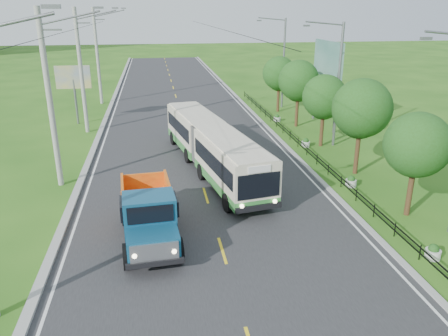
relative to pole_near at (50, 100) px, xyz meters
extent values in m
plane|color=#245714|center=(8.26, -9.00, -5.09)|extent=(240.00, 240.00, 0.00)
cube|color=#28282B|center=(8.26, 11.00, -5.08)|extent=(14.00, 120.00, 0.02)
cube|color=#9E9E99|center=(1.06, 11.00, -5.02)|extent=(0.40, 120.00, 0.15)
cube|color=#9E9E99|center=(15.41, 11.00, -5.04)|extent=(0.30, 120.00, 0.10)
cube|color=silver|center=(1.61, 11.00, -5.07)|extent=(0.12, 120.00, 0.00)
cube|color=silver|center=(14.91, 11.00, -5.07)|extent=(0.12, 120.00, 0.00)
cube|color=yellow|center=(8.26, -9.00, -5.07)|extent=(0.12, 2.20, 0.00)
cube|color=black|center=(16.26, 5.00, -4.79)|extent=(0.04, 40.00, 0.60)
cube|color=slate|center=(3.06, -12.00, 4.81)|extent=(0.50, 0.18, 0.12)
cylinder|color=gray|center=(-0.04, 0.00, -0.09)|extent=(0.32, 0.32, 10.00)
cube|color=slate|center=(0.46, 0.00, 3.71)|extent=(1.20, 0.10, 0.10)
cube|color=slate|center=(3.06, 0.00, 4.81)|extent=(0.50, 0.18, 0.12)
cylinder|color=gray|center=(-0.04, 12.00, -0.09)|extent=(0.32, 0.32, 10.00)
cube|color=slate|center=(0.46, 12.00, 3.71)|extent=(1.20, 0.10, 0.10)
cube|color=slate|center=(3.06, 12.00, 4.81)|extent=(0.50, 0.18, 0.12)
cylinder|color=gray|center=(-0.04, 24.00, -0.09)|extent=(0.32, 0.32, 10.00)
cube|color=slate|center=(0.46, 24.00, 3.71)|extent=(1.20, 0.10, 0.10)
cube|color=slate|center=(3.06, 24.00, 4.81)|extent=(0.50, 0.18, 0.12)
cylinder|color=#382314|center=(18.06, -7.00, -3.61)|extent=(0.28, 0.28, 2.97)
sphere|color=#214C15|center=(18.06, -7.00, -1.38)|extent=(3.18, 3.18, 3.18)
sphere|color=#214C15|center=(18.26, -6.50, -2.02)|extent=(2.33, 2.33, 2.33)
cylinder|color=#382314|center=(18.06, -1.00, -3.41)|extent=(0.28, 0.28, 3.36)
sphere|color=#214C15|center=(18.06, -1.00, -0.89)|extent=(3.60, 3.60, 3.60)
sphere|color=#214C15|center=(18.26, -0.50, -1.61)|extent=(2.64, 2.64, 2.64)
cylinder|color=#382314|center=(18.06, 5.00, -3.58)|extent=(0.28, 0.28, 3.02)
sphere|color=#214C15|center=(18.06, 5.00, -1.31)|extent=(3.24, 3.24, 3.24)
sphere|color=#214C15|center=(18.26, 5.50, -1.96)|extent=(2.38, 2.38, 2.38)
cylinder|color=#382314|center=(18.06, 11.00, -3.47)|extent=(0.28, 0.28, 3.25)
sphere|color=#214C15|center=(18.06, 11.00, -1.03)|extent=(3.48, 3.48, 3.48)
sphere|color=#214C15|center=(18.26, 11.50, -1.73)|extent=(2.55, 2.55, 2.55)
cylinder|color=#382314|center=(18.06, 17.00, -3.55)|extent=(0.28, 0.28, 3.08)
sphere|color=#214C15|center=(18.06, 17.00, -1.24)|extent=(3.30, 3.30, 3.30)
sphere|color=#214C15|center=(18.26, 17.50, -1.90)|extent=(2.42, 2.42, 2.42)
cube|color=slate|center=(16.36, -9.00, 3.66)|extent=(0.45, 0.16, 0.12)
cylinder|color=slate|center=(19.06, 5.00, -0.59)|extent=(0.20, 0.20, 9.00)
cylinder|color=slate|center=(17.66, 5.00, 3.81)|extent=(2.80, 0.10, 0.34)
cube|color=slate|center=(16.36, 5.00, 3.66)|extent=(0.45, 0.16, 0.12)
cylinder|color=slate|center=(19.06, 19.00, -0.59)|extent=(0.20, 0.20, 9.00)
cylinder|color=slate|center=(17.66, 19.00, 3.81)|extent=(2.80, 0.10, 0.34)
cube|color=slate|center=(16.36, 19.00, 3.66)|extent=(0.45, 0.16, 0.12)
cylinder|color=silver|center=(16.86, -11.00, -4.89)|extent=(0.64, 0.64, 0.40)
sphere|color=#214C15|center=(16.86, -11.00, -4.64)|extent=(0.44, 0.44, 0.44)
cylinder|color=silver|center=(16.86, -3.00, -4.89)|extent=(0.64, 0.64, 0.40)
sphere|color=#214C15|center=(16.86, -3.00, -4.64)|extent=(0.44, 0.44, 0.44)
cylinder|color=silver|center=(16.86, 5.00, -4.89)|extent=(0.64, 0.64, 0.40)
sphere|color=#214C15|center=(16.86, 5.00, -4.64)|extent=(0.44, 0.44, 0.44)
cylinder|color=silver|center=(16.86, 13.00, -4.89)|extent=(0.64, 0.64, 0.40)
sphere|color=#214C15|center=(16.86, 13.00, -4.64)|extent=(0.44, 0.44, 0.44)
cylinder|color=slate|center=(-1.24, 15.00, -3.09)|extent=(0.20, 0.20, 4.00)
cube|color=yellow|center=(-1.24, 15.00, -0.89)|extent=(3.00, 0.15, 2.00)
cylinder|color=slate|center=(20.56, 8.50, -2.59)|extent=(0.24, 0.24, 5.00)
cylinder|color=slate|center=(20.56, 13.50, -2.59)|extent=(0.24, 0.24, 5.00)
cube|color=#144C47|center=(20.56, 11.00, 0.71)|extent=(0.20, 6.00, 3.00)
cube|color=#338136|center=(9.84, -2.77, -4.32)|extent=(3.65, 7.61, 0.54)
cube|color=beige|center=(9.84, -2.77, -3.11)|extent=(3.65, 7.61, 1.88)
cube|color=black|center=(9.84, -2.77, -3.10)|extent=(3.59, 7.04, 0.92)
cube|color=#338136|center=(8.46, 5.15, -4.32)|extent=(3.57, 7.13, 0.54)
cube|color=beige|center=(8.46, 5.15, -3.11)|extent=(3.57, 7.13, 1.88)
cube|color=black|center=(8.46, 5.15, -3.10)|extent=(3.51, 6.56, 0.92)
cube|color=#4C4C4C|center=(9.13, 1.31, -3.38)|extent=(2.42, 1.35, 2.32)
cube|color=black|center=(10.47, -6.38, -3.27)|extent=(2.17, 0.43, 1.27)
cylinder|color=black|center=(9.14, -5.21, -4.59)|extent=(0.48, 1.05, 1.01)
cylinder|color=black|center=(11.31, -4.83, -4.59)|extent=(0.48, 1.05, 1.01)
cylinder|color=black|center=(8.33, -0.51, -4.59)|extent=(0.48, 1.05, 1.01)
cylinder|color=black|center=(10.49, -0.13, -4.59)|extent=(0.48, 1.05, 1.01)
cylinder|color=black|center=(7.76, 2.75, -4.59)|extent=(0.48, 1.05, 1.01)
cylinder|color=black|center=(9.93, 3.13, -4.59)|extent=(0.48, 1.05, 1.01)
cylinder|color=black|center=(6.99, 7.16, -4.59)|extent=(0.48, 1.05, 1.01)
cylinder|color=black|center=(9.16, 7.54, -4.59)|extent=(0.48, 1.05, 1.01)
cube|color=navy|center=(5.35, -9.85, -4.02)|extent=(2.15, 1.51, 0.98)
cube|color=navy|center=(5.25, -8.39, -3.53)|extent=(2.26, 1.71, 1.96)
cube|color=black|center=(5.25, -8.39, -3.04)|extent=(2.45, 1.44, 0.69)
cube|color=black|center=(5.19, -7.60, -4.46)|extent=(1.39, 5.93, 0.24)
cube|color=orange|center=(5.08, -5.94, -3.48)|extent=(2.45, 3.09, 1.27)
cylinder|color=black|center=(4.31, -9.73, -4.56)|extent=(0.42, 1.10, 1.08)
cylinder|color=black|center=(6.36, -9.58, -4.56)|extent=(0.42, 1.10, 1.08)
cylinder|color=black|center=(4.04, -5.82, -4.56)|extent=(0.42, 1.10, 1.08)
cylinder|color=black|center=(6.09, -5.68, -4.56)|extent=(0.42, 1.10, 1.08)
camera|label=1|loc=(5.72, -25.30, 4.75)|focal=35.00mm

